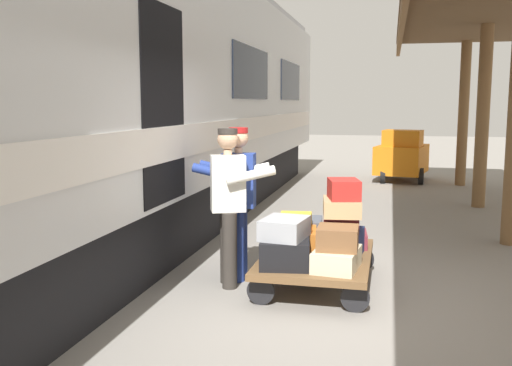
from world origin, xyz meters
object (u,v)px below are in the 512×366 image
(baggage_tug, at_px, (402,156))
(suitcase_orange_carryall, at_px, (293,241))
(train_car, at_px, (32,94))
(suitcase_black_hardshell, at_px, (285,252))
(porter_by_door, at_px, (230,201))
(suitcase_cream_canvas, at_px, (337,259))
(suitcase_slate_roller, at_px, (300,231))
(suitcase_brown_leather, at_px, (338,238))
(suitcase_navy_fabric, at_px, (341,243))
(suitcase_gray_aluminum, at_px, (285,228))
(luggage_cart, at_px, (316,260))
(suitcase_burgundy_valise, at_px, (344,238))
(porter_in_overalls, at_px, (237,198))
(suitcase_tan_vintage, at_px, (342,207))
(suitcase_red_plastic, at_px, (344,189))
(suitcase_maroon_trunk, at_px, (341,223))
(suitcase_yellow_case, at_px, (295,222))

(baggage_tug, bearing_deg, suitcase_orange_carryall, 81.72)
(train_car, relative_size, suitcase_black_hardshell, 39.81)
(suitcase_orange_carryall, distance_m, porter_by_door, 0.81)
(suitcase_cream_canvas, bearing_deg, porter_by_door, -14.50)
(suitcase_slate_roller, relative_size, suitcase_brown_leather, 1.24)
(suitcase_navy_fabric, bearing_deg, suitcase_cream_canvas, 90.00)
(suitcase_black_hardshell, height_order, porter_by_door, porter_by_door)
(train_car, bearing_deg, suitcase_black_hardshell, -179.29)
(suitcase_cream_canvas, height_order, suitcase_gray_aluminum, suitcase_gray_aluminum)
(luggage_cart, distance_m, suitcase_navy_fabric, 0.32)
(luggage_cart, xyz_separation_m, suitcase_black_hardshell, (0.26, 0.48, 0.19))
(train_car, distance_m, suitcase_slate_roller, 3.32)
(suitcase_burgundy_valise, height_order, suitcase_gray_aluminum, suitcase_gray_aluminum)
(suitcase_burgundy_valise, bearing_deg, suitcase_gray_aluminum, 60.97)
(suitcase_black_hardshell, relative_size, porter_in_overalls, 0.32)
(suitcase_tan_vintage, height_order, porter_in_overalls, porter_in_overalls)
(suitcase_gray_aluminum, bearing_deg, suitcase_burgundy_valise, -119.03)
(suitcase_navy_fabric, bearing_deg, suitcase_red_plastic, 133.73)
(suitcase_maroon_trunk, distance_m, porter_in_overalls, 1.19)
(train_car, relative_size, suitcase_burgundy_valise, 42.89)
(suitcase_navy_fabric, xyz_separation_m, suitcase_maroon_trunk, (-0.00, 0.03, 0.22))
(suitcase_maroon_trunk, bearing_deg, luggage_cart, -7.07)
(suitcase_tan_vintage, bearing_deg, suitcase_brown_leather, 90.32)
(suitcase_cream_canvas, relative_size, suitcase_navy_fabric, 0.97)
(train_car, bearing_deg, suitcase_orange_carryall, -169.41)
(luggage_cart, bearing_deg, suitcase_yellow_case, -5.91)
(porter_in_overalls, bearing_deg, suitcase_maroon_trunk, 174.62)
(suitcase_burgundy_valise, bearing_deg, suitcase_yellow_case, 42.34)
(luggage_cart, xyz_separation_m, baggage_tug, (-1.04, -8.91, 0.33))
(suitcase_gray_aluminum, xyz_separation_m, suitcase_maroon_trunk, (-0.53, -0.44, -0.01))
(suitcase_navy_fabric, bearing_deg, suitcase_orange_carryall, 0.00)
(suitcase_burgundy_valise, relative_size, suitcase_gray_aluminum, 0.99)
(suitcase_maroon_trunk, bearing_deg, train_car, 8.39)
(suitcase_navy_fabric, bearing_deg, suitcase_tan_vintage, 114.58)
(suitcase_cream_canvas, relative_size, suitcase_brown_leather, 1.43)
(suitcase_tan_vintage, relative_size, baggage_tug, 0.27)
(luggage_cart, distance_m, suitcase_orange_carryall, 0.32)
(train_car, relative_size, suitcase_gray_aluminum, 42.63)
(suitcase_gray_aluminum, distance_m, baggage_tug, 9.46)
(suitcase_brown_leather, height_order, suitcase_tan_vintage, suitcase_tan_vintage)
(suitcase_cream_canvas, bearing_deg, porter_in_overalls, -25.60)
(suitcase_gray_aluminum, relative_size, suitcase_tan_vintage, 1.00)
(suitcase_navy_fabric, relative_size, porter_by_door, 0.35)
(train_car, relative_size, suitcase_cream_canvas, 37.12)
(luggage_cart, bearing_deg, suitcase_brown_leather, 119.18)
(suitcase_slate_roller, xyz_separation_m, suitcase_red_plastic, (-0.54, 0.50, 0.58))
(luggage_cart, xyz_separation_m, suitcase_maroon_trunk, (-0.26, 0.03, 0.42))
(suitcase_red_plastic, bearing_deg, suitcase_cream_canvas, 87.38)
(luggage_cart, bearing_deg, train_car, 9.70)
(suitcase_burgundy_valise, distance_m, suitcase_yellow_case, 0.73)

